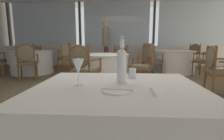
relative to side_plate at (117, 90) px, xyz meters
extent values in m
plane|color=#756047|center=(-0.20, 1.94, -0.74)|extent=(15.54, 15.54, 0.00)
cube|color=silver|center=(-0.20, 6.42, -0.31)|extent=(9.98, 0.12, 0.85)
cube|color=silver|center=(-3.32, 6.44, 1.02)|extent=(2.75, 0.02, 1.82)
cube|color=#333338|center=(-4.89, 6.42, 1.02)|extent=(0.08, 0.14, 1.82)
cube|color=silver|center=(-0.20, 6.44, 1.02)|extent=(2.75, 0.02, 1.82)
cube|color=#333338|center=(-1.76, 6.42, 1.02)|extent=(0.08, 0.14, 1.82)
cube|color=silver|center=(2.93, 6.44, 1.02)|extent=(2.75, 0.02, 1.82)
cube|color=#333338|center=(1.37, 6.42, 1.02)|extent=(0.08, 0.14, 1.82)
cube|color=white|center=(0.00, 0.13, -0.02)|extent=(1.16, 0.98, 0.02)
cube|color=white|center=(0.00, 0.13, -0.38)|extent=(1.13, 0.95, 0.71)
cylinder|color=white|center=(0.00, 0.00, 0.00)|extent=(0.19, 0.19, 0.01)
cube|color=silver|center=(0.00, 0.00, 0.01)|extent=(0.20, 0.04, 0.00)
cube|color=silver|center=(0.22, -0.01, 0.00)|extent=(0.02, 0.18, 0.00)
cylinder|color=white|center=(0.03, 0.23, 0.11)|extent=(0.07, 0.07, 0.23)
cone|color=white|center=(0.03, 0.23, 0.24)|extent=(0.07, 0.07, 0.03)
cylinder|color=white|center=(0.03, 0.23, 0.29)|extent=(0.03, 0.03, 0.06)
sphere|color=silver|center=(0.03, 0.23, 0.33)|extent=(0.03, 0.03, 0.03)
cylinder|color=white|center=(-0.27, 0.11, 0.00)|extent=(0.06, 0.06, 0.00)
cylinder|color=white|center=(-0.27, 0.11, 0.04)|extent=(0.01, 0.01, 0.08)
cone|color=white|center=(-0.27, 0.11, 0.13)|extent=(0.08, 0.08, 0.10)
cylinder|color=white|center=(0.12, 0.41, 0.04)|extent=(0.06, 0.06, 0.08)
cylinder|color=white|center=(-0.38, 3.13, -0.02)|extent=(1.17, 1.17, 0.02)
cylinder|color=white|center=(-0.38, 3.13, -0.38)|extent=(1.13, 1.13, 0.71)
cube|color=brown|center=(-1.25, 3.44, -0.31)|extent=(0.59, 0.59, 0.05)
cube|color=#75664C|center=(-1.25, 3.44, -0.27)|extent=(0.54, 0.54, 0.04)
cylinder|color=brown|center=(-0.99, 3.56, -0.54)|extent=(0.04, 0.04, 0.40)
cylinder|color=brown|center=(-1.13, 3.18, -0.54)|extent=(0.04, 0.04, 0.40)
cylinder|color=brown|center=(-1.37, 3.69, -0.54)|extent=(0.04, 0.04, 0.40)
cylinder|color=brown|center=(-1.50, 3.31, -0.54)|extent=(0.04, 0.04, 0.40)
cylinder|color=brown|center=(-1.37, 3.69, -0.02)|extent=(0.04, 0.04, 0.53)
cylinder|color=brown|center=(-1.50, 3.31, -0.02)|extent=(0.04, 0.04, 0.53)
ellipsoid|color=#75664C|center=(-1.45, 3.51, 0.01)|extent=(0.18, 0.39, 0.44)
torus|color=brown|center=(-1.45, 3.51, 0.01)|extent=(0.18, 0.44, 0.46)
cube|color=brown|center=(-1.15, 3.67, -0.07)|extent=(0.36, 0.16, 0.03)
cylinder|color=brown|center=(-1.01, 3.62, -0.18)|extent=(0.03, 0.03, 0.22)
cube|color=brown|center=(-1.31, 3.19, -0.07)|extent=(0.36, 0.16, 0.03)
cylinder|color=brown|center=(-1.18, 3.15, -0.18)|extent=(0.03, 0.03, 0.22)
cube|color=brown|center=(-0.68, 2.26, -0.28)|extent=(0.59, 0.59, 0.05)
cube|color=#75664C|center=(-0.68, 2.26, -0.24)|extent=(0.54, 0.54, 0.04)
cylinder|color=brown|center=(-0.80, 2.52, -0.52)|extent=(0.04, 0.04, 0.43)
cylinder|color=brown|center=(-0.43, 2.38, -0.52)|extent=(0.04, 0.04, 0.43)
cylinder|color=brown|center=(-0.94, 2.14, -0.52)|extent=(0.04, 0.04, 0.43)
cylinder|color=brown|center=(-0.56, 2.01, -0.52)|extent=(0.04, 0.04, 0.43)
cylinder|color=brown|center=(-0.94, 2.14, 0.00)|extent=(0.04, 0.04, 0.51)
cylinder|color=brown|center=(-0.56, 2.01, 0.00)|extent=(0.04, 0.04, 0.51)
ellipsoid|color=#75664C|center=(-0.75, 2.06, 0.02)|extent=(0.39, 0.18, 0.43)
torus|color=brown|center=(-0.75, 2.06, 0.02)|extent=(0.43, 0.18, 0.44)
cube|color=brown|center=(-0.91, 2.36, -0.04)|extent=(0.16, 0.36, 0.03)
cylinder|color=brown|center=(-0.86, 2.50, -0.15)|extent=(0.03, 0.03, 0.22)
cube|color=brown|center=(-0.44, 2.20, -0.04)|extent=(0.16, 0.36, 0.03)
cylinder|color=brown|center=(-0.39, 2.33, -0.15)|extent=(0.03, 0.03, 0.22)
cube|color=brown|center=(0.49, 2.83, -0.30)|extent=(0.59, 0.59, 0.05)
cube|color=#75664C|center=(0.49, 2.83, -0.25)|extent=(0.54, 0.54, 0.04)
cylinder|color=brown|center=(0.24, 2.70, -0.53)|extent=(0.04, 0.04, 0.41)
cylinder|color=brown|center=(0.37, 3.08, -0.53)|extent=(0.04, 0.04, 0.41)
cylinder|color=brown|center=(0.62, 2.57, -0.53)|extent=(0.04, 0.04, 0.41)
cylinder|color=brown|center=(0.75, 2.95, -0.53)|extent=(0.04, 0.04, 0.41)
cylinder|color=brown|center=(0.62, 2.57, -0.01)|extent=(0.04, 0.04, 0.53)
cylinder|color=brown|center=(0.75, 2.95, -0.01)|extent=(0.04, 0.04, 0.53)
ellipsoid|color=#75664C|center=(0.70, 2.76, 0.02)|extent=(0.18, 0.39, 0.44)
torus|color=brown|center=(0.70, 2.76, 0.02)|extent=(0.18, 0.44, 0.45)
cube|color=brown|center=(0.39, 2.60, -0.05)|extent=(0.36, 0.16, 0.03)
cylinder|color=brown|center=(0.26, 2.64, -0.16)|extent=(0.03, 0.03, 0.22)
cube|color=brown|center=(0.56, 3.07, -0.05)|extent=(0.36, 0.16, 0.03)
cylinder|color=brown|center=(0.43, 3.12, -0.16)|extent=(0.03, 0.03, 0.22)
cube|color=brown|center=(-0.07, 4.00, -0.30)|extent=(0.59, 0.59, 0.05)
cube|color=#75664C|center=(-0.07, 4.00, -0.25)|extent=(0.54, 0.54, 0.04)
cylinder|color=brown|center=(0.05, 3.75, -0.53)|extent=(0.04, 0.04, 0.41)
cylinder|color=brown|center=(-0.33, 3.88, -0.53)|extent=(0.04, 0.04, 0.41)
cylinder|color=brown|center=(0.18, 4.13, -0.53)|extent=(0.04, 0.04, 0.41)
cylinder|color=brown|center=(-0.19, 4.26, -0.53)|extent=(0.04, 0.04, 0.41)
cylinder|color=brown|center=(0.18, 4.13, -0.04)|extent=(0.04, 0.04, 0.46)
cylinder|color=brown|center=(-0.19, 4.26, -0.04)|extent=(0.04, 0.04, 0.46)
ellipsoid|color=#75664C|center=(0.00, 4.21, -0.02)|extent=(0.39, 0.18, 0.39)
torus|color=brown|center=(0.00, 4.21, -0.02)|extent=(0.39, 0.16, 0.40)
cube|color=brown|center=(0.16, 3.90, -0.05)|extent=(0.16, 0.36, 0.03)
cylinder|color=brown|center=(0.11, 3.77, -0.16)|extent=(0.03, 0.03, 0.22)
cube|color=brown|center=(-0.31, 4.07, -0.05)|extent=(0.16, 0.36, 0.03)
cylinder|color=brown|center=(-0.36, 3.93, -0.16)|extent=(0.03, 0.03, 0.22)
cube|color=brown|center=(1.85, 2.16, -0.28)|extent=(0.51, 0.51, 0.05)
cube|color=#75664C|center=(1.85, 2.16, -0.24)|extent=(0.47, 0.47, 0.04)
cylinder|color=brown|center=(1.68, 2.38, -0.52)|extent=(0.04, 0.04, 0.43)
cylinder|color=brown|center=(1.63, 1.98, -0.52)|extent=(0.04, 0.04, 0.43)
cylinder|color=brown|center=(1.68, 2.38, -0.02)|extent=(0.04, 0.04, 0.48)
cylinder|color=brown|center=(1.63, 1.98, -0.02)|extent=(0.04, 0.04, 0.48)
ellipsoid|color=#75664C|center=(1.64, 2.18, 0.01)|extent=(0.09, 0.39, 0.40)
torus|color=brown|center=(1.64, 2.18, 0.01)|extent=(0.08, 0.41, 0.41)
cube|color=brown|center=(1.90, 2.41, -0.04)|extent=(0.37, 0.07, 0.03)
cylinder|color=white|center=(1.78, 4.83, -0.02)|extent=(1.36, 1.36, 0.02)
cylinder|color=white|center=(1.78, 4.83, -0.38)|extent=(1.32, 1.32, 0.71)
cube|color=brown|center=(1.17, 5.65, -0.32)|extent=(0.64, 0.64, 0.05)
cube|color=#75664C|center=(1.17, 5.65, -0.27)|extent=(0.59, 0.59, 0.04)
cylinder|color=brown|center=(1.45, 5.61, -0.54)|extent=(0.04, 0.04, 0.39)
cylinder|color=brown|center=(1.13, 5.37, -0.54)|extent=(0.04, 0.04, 0.39)
cylinder|color=brown|center=(1.21, 5.93, -0.54)|extent=(0.04, 0.04, 0.39)
cylinder|color=brown|center=(0.89, 5.69, -0.54)|extent=(0.04, 0.04, 0.39)
cylinder|color=brown|center=(1.21, 5.93, -0.03)|extent=(0.04, 0.04, 0.53)
cylinder|color=brown|center=(0.89, 5.69, -0.03)|extent=(0.04, 0.04, 0.53)
ellipsoid|color=#75664C|center=(1.04, 5.82, 0.00)|extent=(0.34, 0.27, 0.44)
torus|color=brown|center=(1.04, 5.82, 0.00)|extent=(0.38, 0.30, 0.46)
cube|color=brown|center=(1.38, 5.78, -0.07)|extent=(0.25, 0.32, 0.03)
cylinder|color=brown|center=(1.47, 5.67, -0.18)|extent=(0.03, 0.03, 0.22)
cube|color=brown|center=(0.98, 5.48, -0.07)|extent=(0.25, 0.32, 0.03)
cylinder|color=brown|center=(1.07, 5.37, -0.18)|extent=(0.03, 0.03, 0.22)
cube|color=brown|center=(0.97, 4.22, -0.31)|extent=(0.64, 0.64, 0.05)
cube|color=#75664C|center=(0.97, 4.22, -0.27)|extent=(0.59, 0.59, 0.04)
cylinder|color=brown|center=(1.01, 4.50, -0.54)|extent=(0.04, 0.04, 0.40)
cylinder|color=brown|center=(1.25, 4.18, -0.54)|extent=(0.04, 0.04, 0.40)
cylinder|color=brown|center=(0.69, 4.26, -0.54)|extent=(0.04, 0.04, 0.40)
cylinder|color=brown|center=(0.93, 3.94, -0.54)|extent=(0.04, 0.04, 0.40)
cylinder|color=brown|center=(0.69, 4.26, -0.05)|extent=(0.04, 0.04, 0.48)
cylinder|color=brown|center=(0.93, 3.94, -0.05)|extent=(0.04, 0.04, 0.48)
ellipsoid|color=#75664C|center=(0.79, 4.10, -0.03)|extent=(0.27, 0.34, 0.40)
torus|color=brown|center=(0.79, 4.10, -0.03)|extent=(0.27, 0.35, 0.41)
cube|color=brown|center=(0.83, 4.44, -0.07)|extent=(0.32, 0.25, 0.03)
cylinder|color=brown|center=(0.95, 4.52, -0.18)|extent=(0.03, 0.03, 0.22)
cube|color=brown|center=(1.13, 4.04, -0.07)|extent=(0.32, 0.25, 0.03)
cylinder|color=brown|center=(1.24, 4.12, -0.18)|extent=(0.03, 0.03, 0.22)
cube|color=brown|center=(2.39, 4.02, -0.28)|extent=(0.64, 0.64, 0.05)
cube|color=#75664C|center=(2.39, 4.02, -0.24)|extent=(0.59, 0.59, 0.04)
cylinder|color=brown|center=(2.11, 4.06, -0.52)|extent=(0.04, 0.04, 0.43)
cylinder|color=brown|center=(2.43, 4.30, -0.52)|extent=(0.04, 0.04, 0.43)
cylinder|color=brown|center=(2.35, 3.74, -0.52)|extent=(0.04, 0.04, 0.43)
cylinder|color=brown|center=(2.67, 3.98, -0.52)|extent=(0.04, 0.04, 0.43)
cylinder|color=brown|center=(2.35, 3.74, -0.03)|extent=(0.04, 0.04, 0.45)
cylinder|color=brown|center=(2.67, 3.98, -0.03)|extent=(0.04, 0.04, 0.45)
ellipsoid|color=#75664C|center=(2.52, 3.85, -0.01)|extent=(0.34, 0.27, 0.38)
torus|color=brown|center=(2.52, 3.85, -0.01)|extent=(0.33, 0.26, 0.39)
cube|color=brown|center=(2.18, 3.89, -0.04)|extent=(0.25, 0.32, 0.03)
cylinder|color=brown|center=(2.10, 4.00, -0.15)|extent=(0.03, 0.03, 0.22)
cube|color=brown|center=(2.58, 4.18, -0.04)|extent=(0.25, 0.32, 0.03)
cylinder|color=brown|center=(2.50, 4.30, -0.15)|extent=(0.03, 0.03, 0.22)
cube|color=brown|center=(2.60, 5.44, -0.30)|extent=(0.64, 0.64, 0.05)
cube|color=#75664C|center=(2.60, 5.44, -0.26)|extent=(0.59, 0.59, 0.04)
cylinder|color=brown|center=(2.56, 5.16, -0.53)|extent=(0.04, 0.04, 0.41)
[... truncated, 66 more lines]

